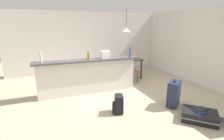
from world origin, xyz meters
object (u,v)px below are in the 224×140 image
Objects in this scene: book_stack at (201,110)px; grocery_bag at (105,55)px; pendant_lamp at (126,30)px; dining_table at (125,61)px; backpack_black at (118,104)px; bottle_amber at (88,56)px; suitcase_upright_navy at (174,93)px; dining_chair_near_partition at (130,68)px; suitcase_flat_black at (200,116)px; bottle_white at (41,57)px; bottle_blue at (130,52)px.

grocery_bag is at bearing 119.04° from book_stack.
pendant_lamp reaches higher than grocery_bag.
dining_table is 2.62× the size of backpack_black.
bottle_amber reaches higher than suitcase_upright_navy.
dining_chair_near_partition is at bearing 94.04° from book_stack.
suitcase_flat_black is at bearing -60.72° from grocery_bag.
bottle_white reaches higher than suitcase_flat_black.
bottle_white is at bearing 178.01° from bottle_amber.
book_stack is (0.05, -0.79, -0.08)m from suitcase_upright_navy.
bottle_white is at bearing 141.72° from book_stack.
bottle_blue is 1.75m from suitcase_upright_navy.
bottle_blue reaches higher than dining_chair_near_partition.
book_stack reaches higher than suitcase_flat_black.
suitcase_upright_navy reaches higher than book_stack.
dining_table is 1.18× the size of dining_chair_near_partition.
grocery_bag reaches higher than bottle_amber.
pendant_lamp is at bearing 33.17° from bottle_amber.
bottle_white reaches higher than bottle_amber.
dining_table is 4.47× the size of book_stack.
grocery_bag is (0.49, -0.01, 0.01)m from bottle_amber.
bottle_white is 1.07× the size of grocery_bag.
backpack_black is (-1.45, 0.93, 0.09)m from suitcase_flat_black.
backpack_black is (0.33, -1.38, -0.91)m from bottle_amber.
dining_table is 1.64× the size of suitcase_upright_navy.
dining_table is 3.41m from suitcase_flat_black.
backpack_black is at bearing -118.45° from dining_table.
book_stack is at bearing -60.96° from grocery_bag.
bottle_white reaches higher than grocery_bag.
suitcase_upright_navy is (0.48, -1.47, -0.83)m from bottle_blue.
pendant_lamp reaches higher than dining_table.
pendant_lamp reaches higher than bottle_amber.
bottle_blue is at bearing -2.88° from bottle_white.
dining_chair_near_partition is at bearing 62.22° from bottle_blue.
suitcase_flat_black is (3.02, -2.36, -1.04)m from bottle_white.
grocery_bag is at bearing -153.42° from dining_chair_near_partition.
suitcase_upright_navy is (-0.05, 0.76, 0.22)m from suitcase_flat_black.
dining_table is at bearing 70.95° from bottle_blue.
backpack_black is at bearing -76.59° from bottle_amber.
pendant_lamp reaches higher than suitcase_flat_black.
dining_table is 2.80m from backpack_black.
dining_chair_near_partition reaches higher than suitcase_upright_navy.
bottle_amber is 1.77m from dining_chair_near_partition.
suitcase_flat_black is (0.20, -2.85, -0.41)m from dining_chair_near_partition.
backpack_black is at bearing -42.32° from bottle_white.
bottle_blue is (2.49, -0.13, 0.01)m from bottle_white.
bottle_amber is 2.11m from pendant_lamp.
book_stack is (0.11, -3.44, -1.54)m from pendant_lamp.
pendant_lamp is (1.68, 1.10, 0.67)m from bottle_amber.
backpack_black is (1.57, -1.43, -0.95)m from bottle_white.
dining_chair_near_partition reaches higher than book_stack.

